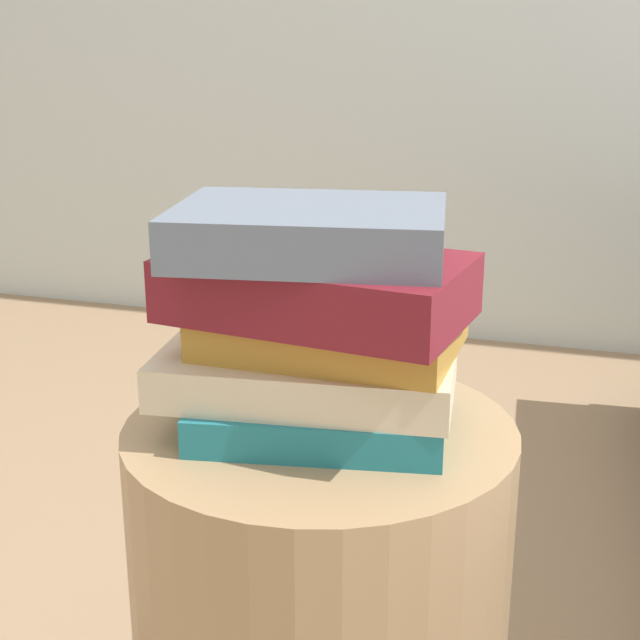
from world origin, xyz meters
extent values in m
cube|color=#1E727F|center=(0.00, 0.01, 0.57)|extent=(0.28, 0.24, 0.04)
cube|color=beige|center=(-0.01, -0.01, 0.62)|extent=(0.31, 0.19, 0.04)
cube|color=#B7842D|center=(0.01, 0.01, 0.66)|extent=(0.25, 0.17, 0.04)
cube|color=maroon|center=(0.00, -0.01, 0.71)|extent=(0.30, 0.20, 0.06)
cube|color=slate|center=(-0.01, -0.01, 0.76)|extent=(0.28, 0.23, 0.05)
camera|label=1|loc=(0.26, -0.83, 0.95)|focal=51.72mm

